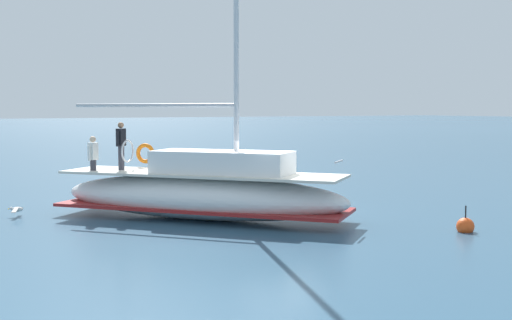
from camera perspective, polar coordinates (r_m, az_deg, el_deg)
ground_plane at (r=21.06m, az=1.92°, el=-5.18°), size 400.00×400.00×0.00m
main_sailboat at (r=21.33m, az=-4.47°, el=-2.59°), size 8.88×8.03×13.68m
seagull at (r=23.09m, az=-19.60°, el=-3.94°), size 0.94×0.54×0.16m
mooring_buoy at (r=20.13m, az=17.30°, el=-5.39°), size 0.51×0.51×0.85m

